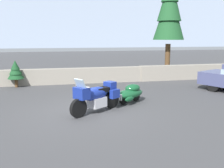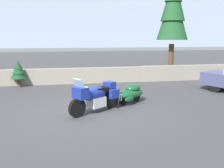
{
  "view_description": "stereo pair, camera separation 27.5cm",
  "coord_description": "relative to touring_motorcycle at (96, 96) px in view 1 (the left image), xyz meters",
  "views": [
    {
      "loc": [
        -1.08,
        -9.04,
        2.71
      ],
      "look_at": [
        1.07,
        0.69,
        0.85
      ],
      "focal_mm": 40.53,
      "sensor_mm": 36.0,
      "label": 1
    },
    {
      "loc": [
        -0.81,
        -9.1,
        2.71
      ],
      "look_at": [
        1.07,
        0.69,
        0.85
      ],
      "focal_mm": 40.53,
      "sensor_mm": 36.0,
      "label": 2
    }
  ],
  "objects": [
    {
      "name": "ground_plane",
      "position": [
        -0.27,
        0.25,
        -0.62
      ],
      "size": [
        80.0,
        80.0,
        0.0
      ],
      "primitive_type": "plane",
      "color": "#424244"
    },
    {
      "name": "pine_sapling_near",
      "position": [
        -3.53,
        5.59,
        0.31
      ],
      "size": [
        0.87,
        0.87,
        1.48
      ],
      "color": "brown",
      "rests_on": "ground"
    },
    {
      "name": "pine_tree_tall",
      "position": [
        6.42,
        8.0,
        4.21
      ],
      "size": [
        2.15,
        2.15,
        7.72
      ],
      "color": "brown",
      "rests_on": "ground"
    },
    {
      "name": "car_shaped_trailer",
      "position": [
        1.61,
        1.1,
        -0.21
      ],
      "size": [
        2.02,
        1.54,
        0.76
      ],
      "color": "black",
      "rests_on": "ground"
    },
    {
      "name": "stone_guard_wall",
      "position": [
        0.51,
        6.08,
        -0.17
      ],
      "size": [
        24.0,
        0.61,
        0.93
      ],
      "color": "gray",
      "rests_on": "ground"
    },
    {
      "name": "touring_motorcycle",
      "position": [
        0.0,
        0.0,
        0.0
      ],
      "size": [
        1.99,
        1.52,
        1.33
      ],
      "color": "black",
      "rests_on": "ground"
    },
    {
      "name": "distant_ridgeline",
      "position": [
        -0.27,
        96.07,
        7.38
      ],
      "size": [
        240.0,
        80.0,
        16.0
      ],
      "primitive_type": "cube",
      "color": "#99A8BF",
      "rests_on": "ground"
    }
  ]
}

